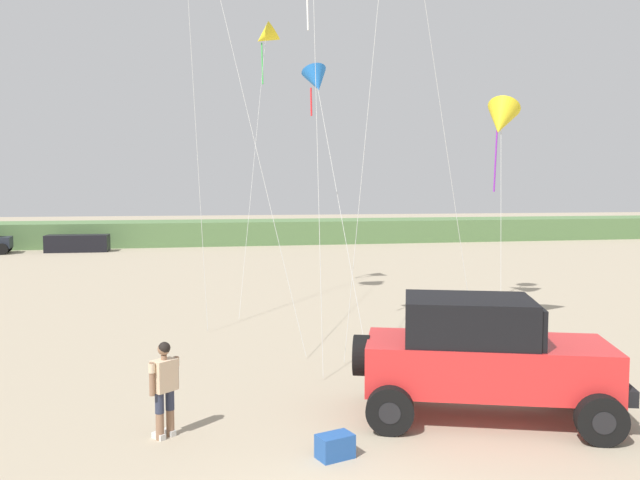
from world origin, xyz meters
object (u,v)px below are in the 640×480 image
object	(u,v)px
distant_sedan	(78,243)
kite_red_delta	(501,120)
person_watching	(164,384)
kite_orange_streamer	(316,81)
kite_yellow_diamond	(266,37)
cooler_box	(335,446)
jeep	(483,355)

from	to	relation	value
distant_sedan	kite_red_delta	world-z (taller)	kite_red_delta
person_watching	kite_orange_streamer	distance (m)	10.41
kite_yellow_diamond	distant_sedan	bearing A→B (deg)	115.54
distant_sedan	kite_yellow_diamond	world-z (taller)	kite_yellow_diamond
person_watching	distant_sedan	xyz separation A→B (m)	(-6.69, 36.60, -0.34)
person_watching	cooler_box	world-z (taller)	person_watching
jeep	distant_sedan	distance (m)	38.94
distant_sedan	kite_red_delta	bearing A→B (deg)	-59.46
person_watching	distant_sedan	bearing A→B (deg)	100.35
cooler_box	kite_yellow_diamond	size ratio (longest dim) A/B	0.05
person_watching	distant_sedan	size ratio (longest dim) A/B	0.40
person_watching	kite_red_delta	bearing A→B (deg)	33.47
cooler_box	distant_sedan	size ratio (longest dim) A/B	0.13
kite_yellow_diamond	jeep	bearing A→B (deg)	-82.52
kite_orange_streamer	distant_sedan	bearing A→B (deg)	110.19
kite_orange_streamer	kite_red_delta	size ratio (longest dim) A/B	1.11
jeep	kite_red_delta	xyz separation A→B (m)	(3.79, 6.60, 5.10)
kite_orange_streamer	kite_yellow_diamond	bearing A→B (deg)	93.00
distant_sedan	kite_yellow_diamond	xyz separation A→B (m)	(10.46, -21.89, 9.75)
kite_red_delta	kite_orange_streamer	bearing A→B (deg)	172.02
kite_orange_streamer	kite_red_delta	world-z (taller)	kite_orange_streamer
kite_yellow_diamond	kite_orange_streamer	size ratio (longest dim) A/B	1.40
distant_sedan	person_watching	bearing A→B (deg)	-77.27
distant_sedan	kite_yellow_diamond	distance (m)	26.15
jeep	kite_orange_streamer	xyz separation A→B (m)	(-1.57, 7.35, 6.16)
person_watching	kite_red_delta	xyz separation A→B (m)	(9.54, 6.31, 5.36)
person_watching	kite_yellow_diamond	size ratio (longest dim) A/B	0.15
jeep	distant_sedan	size ratio (longest dim) A/B	1.19
kite_yellow_diamond	kite_red_delta	distance (m)	10.96
jeep	person_watching	world-z (taller)	jeep
jeep	kite_red_delta	bearing A→B (deg)	60.12
cooler_box	kite_orange_streamer	distance (m)	11.23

